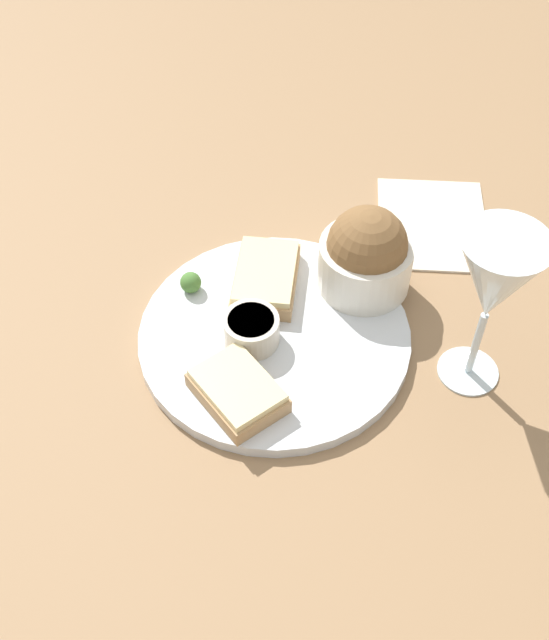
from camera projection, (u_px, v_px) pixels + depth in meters
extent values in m
plane|color=#93704C|center=(275.00, 341.00, 0.85)|extent=(4.00, 4.00, 0.00)
cylinder|color=silver|center=(275.00, 337.00, 0.85)|extent=(0.29, 0.29, 0.01)
cylinder|color=silver|center=(365.00, 265.00, 0.86)|extent=(0.10, 0.10, 0.06)
sphere|color=brown|center=(367.00, 246.00, 0.84)|extent=(0.09, 0.09, 0.09)
cylinder|color=beige|center=(251.00, 329.00, 0.82)|extent=(0.06, 0.06, 0.03)
cylinder|color=beige|center=(250.00, 322.00, 0.81)|extent=(0.05, 0.05, 0.01)
cube|color=tan|center=(266.00, 280.00, 0.88)|extent=(0.12, 0.11, 0.02)
cube|color=beige|center=(266.00, 271.00, 0.87)|extent=(0.11, 0.10, 0.01)
cube|color=tan|center=(238.00, 393.00, 0.78)|extent=(0.10, 0.08, 0.02)
cube|color=beige|center=(237.00, 385.00, 0.77)|extent=(0.10, 0.08, 0.01)
cylinder|color=silver|center=(468.00, 370.00, 0.82)|extent=(0.06, 0.06, 0.01)
cylinder|color=silver|center=(476.00, 343.00, 0.79)|extent=(0.01, 0.01, 0.08)
cone|color=silver|center=(496.00, 280.00, 0.72)|extent=(0.08, 0.08, 0.10)
sphere|color=#477533|center=(191.00, 282.00, 0.87)|extent=(0.02, 0.02, 0.02)
cube|color=beige|center=(432.00, 223.00, 0.96)|extent=(0.20, 0.19, 0.01)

